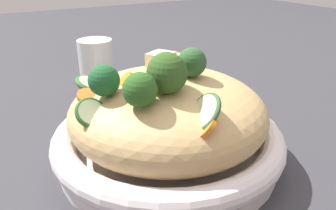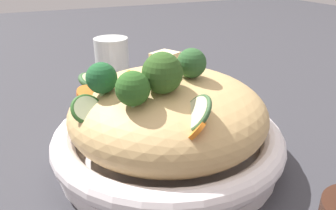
{
  "view_description": "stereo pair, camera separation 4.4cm",
  "coord_description": "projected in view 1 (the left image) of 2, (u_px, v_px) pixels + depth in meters",
  "views": [
    {
      "loc": [
        0.2,
        0.35,
        0.26
      ],
      "look_at": [
        0.0,
        0.0,
        0.08
      ],
      "focal_mm": 36.21,
      "sensor_mm": 36.0,
      "label": 1
    },
    {
      "loc": [
        0.17,
        0.37,
        0.26
      ],
      "look_at": [
        0.0,
        0.0,
        0.08
      ],
      "focal_mm": 36.21,
      "sensor_mm": 36.0,
      "label": 2
    }
  ],
  "objects": [
    {
      "name": "ground_plane",
      "position": [
        168.0,
        157.0,
        0.47
      ],
      "size": [
        3.0,
        3.0,
        0.0
      ],
      "primitive_type": "plane",
      "color": "#333338"
    },
    {
      "name": "serving_bowl",
      "position": [
        168.0,
        141.0,
        0.46
      ],
      "size": [
        0.31,
        0.31,
        0.05
      ],
      "color": "white",
      "rests_on": "ground_plane"
    },
    {
      "name": "zucchini_slices",
      "position": [
        138.0,
        91.0,
        0.42
      ],
      "size": [
        0.2,
        0.23,
        0.04
      ],
      "color": "beige",
      "rests_on": "serving_bowl"
    },
    {
      "name": "broccoli_florets",
      "position": [
        157.0,
        76.0,
        0.38
      ],
      "size": [
        0.15,
        0.11,
        0.07
      ],
      "color": "#97BE76",
      "rests_on": "serving_bowl"
    },
    {
      "name": "chicken_chunks",
      "position": [
        167.0,
        62.0,
        0.48
      ],
      "size": [
        0.08,
        0.05,
        0.03
      ],
      "color": "beige",
      "rests_on": "serving_bowl"
    },
    {
      "name": "carrot_coins",
      "position": [
        129.0,
        95.0,
        0.39
      ],
      "size": [
        0.11,
        0.16,
        0.04
      ],
      "color": "orange",
      "rests_on": "serving_bowl"
    },
    {
      "name": "drinking_glass",
      "position": [
        96.0,
        65.0,
        0.7
      ],
      "size": [
        0.07,
        0.07,
        0.1
      ],
      "color": "silver",
      "rests_on": "ground_plane"
    },
    {
      "name": "noodle_heap",
      "position": [
        168.0,
        112.0,
        0.45
      ],
      "size": [
        0.26,
        0.26,
        0.1
      ],
      "color": "tan",
      "rests_on": "serving_bowl"
    }
  ]
}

